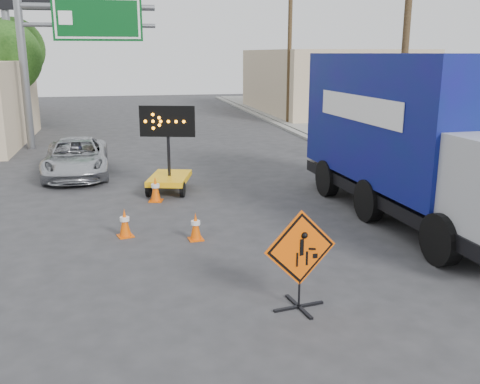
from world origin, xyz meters
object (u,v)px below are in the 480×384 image
object	(u,v)px
construction_sign	(300,258)
box_truck	(417,146)
pickup_truck	(76,158)
arrow_board	(169,173)

from	to	relation	value
construction_sign	box_truck	xyz separation A→B (m)	(4.74, 4.46, 1.03)
construction_sign	pickup_truck	distance (m)	12.68
arrow_board	box_truck	xyz separation A→B (m)	(6.22, -4.28, 1.35)
construction_sign	box_truck	distance (m)	6.59
arrow_board	box_truck	distance (m)	7.68
pickup_truck	box_truck	distance (m)	11.96
arrow_board	box_truck	size ratio (longest dim) A/B	0.30
pickup_truck	box_truck	xyz separation A→B (m)	(9.34, -7.36, 1.31)
construction_sign	box_truck	bearing A→B (deg)	34.65
arrow_board	pickup_truck	xyz separation A→B (m)	(-3.11, 3.07, 0.05)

